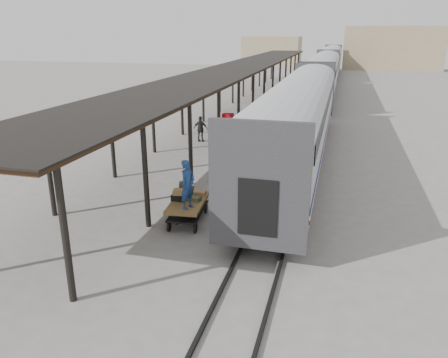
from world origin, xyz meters
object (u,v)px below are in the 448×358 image
luggage_tug (227,123)px  porter (188,185)px  pedestrian (201,129)px  baggage_cart (188,206)px

luggage_tug → porter: bearing=-79.4°
pedestrian → luggage_tug: bearing=-102.9°
baggage_cart → luggage_tug: luggage_tug is taller
baggage_cart → luggage_tug: 16.48m
luggage_tug → pedestrian: 3.80m
luggage_tug → porter: 17.21m
luggage_tug → baggage_cart: bearing=-79.8°
baggage_cart → luggage_tug: size_ratio=1.77×
porter → pedestrian: porter is taller
porter → pedestrian: bearing=33.9°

